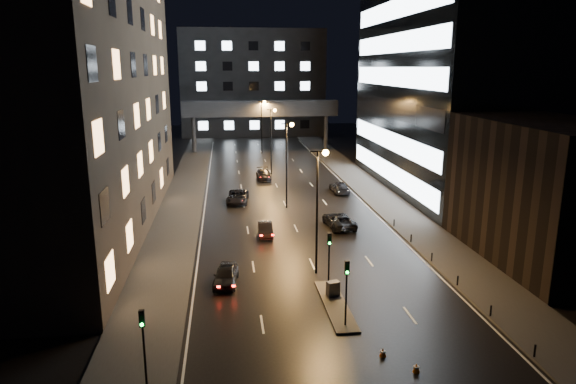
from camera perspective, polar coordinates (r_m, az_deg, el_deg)
name	(u,v)px	position (r m, az deg, el deg)	size (l,w,h in m)	color
ground	(276,185)	(72.60, -1.29, 0.73)	(160.00, 160.00, 0.00)	black
sidewalk_left	(184,196)	(67.60, -11.46, -0.46)	(5.00, 110.00, 0.15)	#383533
sidewalk_right	(372,191)	(70.16, 9.34, 0.15)	(5.00, 110.00, 0.15)	#383533
building_left	(61,28)	(56.66, -23.87, 16.34)	(15.00, 48.00, 40.00)	#2D2319
building_right_low	(546,191)	(48.90, 26.77, 0.05)	(10.00, 18.00, 12.00)	black
building_right_glass	(471,18)	(73.99, 19.63, 17.76)	(20.00, 36.00, 45.00)	black
building_far	(252,83)	(128.65, -3.99, 11.99)	(34.00, 14.00, 25.00)	#333335
skybridge	(261,109)	(100.96, -3.06, 9.17)	(30.00, 3.00, 10.00)	#333335
median_island	(335,305)	(36.98, 5.29, -12.39)	(1.60, 8.00, 0.15)	#383533
traffic_signal_near	(329,252)	(38.03, 4.59, -6.67)	(0.28, 0.34, 4.40)	black
traffic_signal_far	(347,282)	(33.05, 6.52, -9.95)	(0.28, 0.34, 4.40)	black
traffic_signal_corner	(143,336)	(28.16, -15.79, -15.19)	(0.28, 0.34, 4.40)	black
bollard_row	(444,269)	(43.71, 16.93, -8.18)	(0.12, 25.12, 0.90)	black
streetlight_near	(319,196)	(40.28, 3.49, -0.41)	(1.45, 0.50, 10.15)	black
streetlight_mid_a	(288,154)	(59.65, 0.00, 4.25)	(1.45, 0.50, 10.15)	black
streetlight_mid_b	(272,133)	(79.34, -1.79, 6.61)	(1.45, 0.50, 10.15)	black
streetlight_far	(262,120)	(99.15, -2.87, 8.02)	(1.45, 0.50, 10.15)	black
car_away_a	(226,275)	(40.27, -6.91, -9.15)	(1.73, 4.30, 1.47)	black
car_away_b	(265,229)	(51.07, -2.54, -4.15)	(1.37, 3.94, 1.30)	black
car_away_c	(238,197)	(63.57, -5.62, -0.52)	(2.49, 5.39, 1.50)	black
car_away_d	(264,174)	(76.48, -2.74, 1.96)	(2.07, 5.10, 1.48)	black
car_toward_a	(339,220)	(53.87, 5.69, -3.13)	(2.51, 5.45, 1.51)	black
car_toward_b	(339,187)	(68.67, 5.73, 0.53)	(2.03, 5.00, 1.45)	black
utility_cabinet	(333,288)	(37.99, 5.02, -10.62)	(0.89, 0.56, 1.07)	#4A494C
cone_a	(416,368)	(30.54, 14.07, -18.42)	(0.40, 0.40, 0.54)	orange
cone_b	(383,352)	(31.58, 10.50, -17.09)	(0.41, 0.41, 0.51)	#DF5F0B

